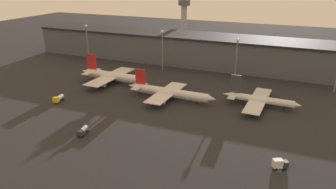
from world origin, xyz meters
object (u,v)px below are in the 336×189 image
object	(u,v)px
service_vehicle_0	(83,131)
service_vehicle_1	(58,98)
airplane_1	(169,93)
airplane_2	(260,100)
control_tower	(184,19)
airplane_0	(112,76)
service_vehicle_2	(280,164)

from	to	relation	value
service_vehicle_0	service_vehicle_1	size ratio (longest dim) A/B	0.90
airplane_1	airplane_2	bearing A→B (deg)	12.67
service_vehicle_0	control_tower	xyz separation A→B (m)	(-17.39, 151.83, 22.07)
airplane_0	airplane_2	xyz separation A→B (m)	(79.65, -2.24, -0.83)
airplane_0	service_vehicle_0	distance (m)	61.50
service_vehicle_1	control_tower	bearing A→B (deg)	162.95
airplane_0	control_tower	distance (m)	97.06
airplane_2	service_vehicle_0	distance (m)	78.74
airplane_0	service_vehicle_0	size ratio (longest dim) A/B	6.66
service_vehicle_1	control_tower	distance (m)	131.88
service_vehicle_1	service_vehicle_2	size ratio (longest dim) A/B	1.36
service_vehicle_0	service_vehicle_1	bearing A→B (deg)	-137.62
airplane_1	service_vehicle_1	size ratio (longest dim) A/B	6.64
service_vehicle_1	control_tower	size ratio (longest dim) A/B	0.17
airplane_1	service_vehicle_2	bearing A→B (deg)	-35.63
service_vehicle_2	airplane_2	bearing A→B (deg)	77.17
airplane_0	airplane_1	xyz separation A→B (m)	(38.53, -10.51, -0.44)
airplane_2	service_vehicle_2	distance (m)	51.28
airplane_1	airplane_0	bearing A→B (deg)	166.03
airplane_1	service_vehicle_1	bearing A→B (deg)	-151.34
airplane_0	service_vehicle_0	xyz separation A→B (m)	(23.06, -56.97, -2.33)
airplane_0	service_vehicle_1	distance (m)	35.43
airplane_0	service_vehicle_1	bearing A→B (deg)	-101.46
airplane_2	control_tower	size ratio (longest dim) A/B	0.87
service_vehicle_1	service_vehicle_2	distance (m)	102.53
airplane_0	airplane_2	distance (m)	79.69
service_vehicle_1	airplane_2	bearing A→B (deg)	99.15
airplane_1	control_tower	xyz separation A→B (m)	(-32.86, 105.37, 20.18)
airplane_1	service_vehicle_0	distance (m)	49.00
service_vehicle_0	control_tower	bearing A→B (deg)	174.97
airplane_0	airplane_1	distance (m)	39.94
service_vehicle_0	service_vehicle_1	distance (m)	38.18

